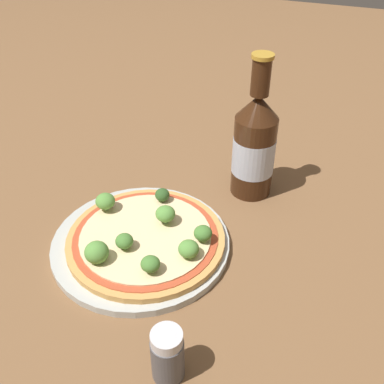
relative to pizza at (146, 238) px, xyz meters
name	(u,v)px	position (x,y,z in m)	size (l,w,h in m)	color
ground_plane	(141,246)	(-0.01, 0.00, -0.02)	(3.00, 3.00, 0.00)	brown
plate	(144,243)	(0.00, 0.00, -0.01)	(0.27, 0.27, 0.01)	#B2B7B2
pizza	(146,238)	(0.00, 0.00, 0.00)	(0.24, 0.24, 0.01)	tan
broccoli_floret_0	(105,201)	(-0.08, 0.03, 0.02)	(0.03, 0.03, 0.03)	#7A9E5B
broccoli_floret_1	(165,214)	(0.02, 0.04, 0.02)	(0.03, 0.03, 0.03)	#7A9E5B
broccoli_floret_2	(97,252)	(-0.04, -0.07, 0.02)	(0.03, 0.03, 0.03)	#7A9E5B
broccoli_floret_3	(189,249)	(0.08, -0.02, 0.02)	(0.03, 0.03, 0.03)	#7A9E5B
broccoli_floret_4	(124,241)	(-0.02, -0.04, 0.02)	(0.03, 0.03, 0.02)	#7A9E5B
broccoli_floret_5	(165,195)	(0.00, 0.08, 0.02)	(0.02, 0.02, 0.02)	#7A9E5B
broccoli_floret_6	(203,233)	(0.08, 0.02, 0.02)	(0.03, 0.03, 0.02)	#7A9E5B
broccoli_floret_7	(150,264)	(0.04, -0.06, 0.02)	(0.03, 0.03, 0.02)	#7A9E5B
beer_bottle	(254,145)	(0.11, 0.20, 0.07)	(0.07, 0.07, 0.25)	#381E0F
pepper_shaker	(167,355)	(0.11, -0.18, 0.02)	(0.04, 0.04, 0.07)	#4C4C51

